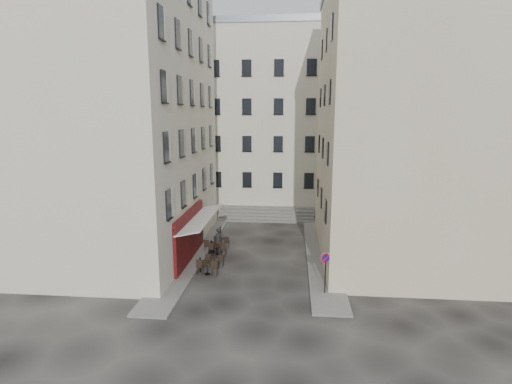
# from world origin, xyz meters

# --- Properties ---
(ground) EXTENTS (90.00, 90.00, 0.00)m
(ground) POSITION_xyz_m (0.00, 0.00, 0.00)
(ground) COLOR black
(ground) RESTS_ON ground
(sidewalk_left) EXTENTS (2.00, 22.00, 0.12)m
(sidewalk_left) POSITION_xyz_m (-4.50, 4.00, 0.06)
(sidewalk_left) COLOR slate
(sidewalk_left) RESTS_ON ground
(sidewalk_right) EXTENTS (2.00, 18.00, 0.12)m
(sidewalk_right) POSITION_xyz_m (4.50, 3.00, 0.06)
(sidewalk_right) COLOR slate
(sidewalk_right) RESTS_ON ground
(building_left) EXTENTS (12.20, 16.20, 20.60)m
(building_left) POSITION_xyz_m (-10.50, 3.00, 10.31)
(building_left) COLOR beige
(building_left) RESTS_ON ground
(building_right) EXTENTS (12.20, 14.20, 18.60)m
(building_right) POSITION_xyz_m (10.50, 3.50, 9.31)
(building_right) COLOR #C2B190
(building_right) RESTS_ON ground
(building_back) EXTENTS (18.20, 10.20, 18.60)m
(building_back) POSITION_xyz_m (-1.00, 19.00, 9.31)
(building_back) COLOR beige
(building_back) RESTS_ON ground
(cafe_storefront) EXTENTS (1.74, 7.30, 3.50)m
(cafe_storefront) POSITION_xyz_m (-4.32, 1.00, 1.88)
(cafe_storefront) COLOR #410B09
(cafe_storefront) RESTS_ON ground
(stone_steps) EXTENTS (9.00, 3.15, 0.80)m
(stone_steps) POSITION_xyz_m (0.00, 12.57, 0.40)
(stone_steps) COLOR #615E5C
(stone_steps) RESTS_ON ground
(bollard_near) EXTENTS (0.12, 0.12, 0.98)m
(bollard_near) POSITION_xyz_m (-3.25, -1.00, 0.53)
(bollard_near) COLOR black
(bollard_near) RESTS_ON ground
(bollard_mid) EXTENTS (0.12, 0.12, 0.98)m
(bollard_mid) POSITION_xyz_m (-3.25, 2.50, 0.53)
(bollard_mid) COLOR black
(bollard_mid) RESTS_ON ground
(bollard_far) EXTENTS (0.12, 0.12, 0.98)m
(bollard_far) POSITION_xyz_m (-3.25, 6.00, 0.53)
(bollard_far) COLOR black
(bollard_far) RESTS_ON ground
(no_parking_sign) EXTENTS (0.54, 0.16, 2.41)m
(no_parking_sign) POSITION_xyz_m (4.30, -3.54, 1.71)
(no_parking_sign) COLOR black
(no_parking_sign) RESTS_ON ground
(bistro_table_a) EXTENTS (1.35, 0.63, 0.95)m
(bistro_table_a) POSITION_xyz_m (-2.72, -1.36, 0.49)
(bistro_table_a) COLOR black
(bistro_table_a) RESTS_ON ground
(bistro_table_b) EXTENTS (1.18, 0.55, 0.83)m
(bistro_table_b) POSITION_xyz_m (-2.53, 0.03, 0.42)
(bistro_table_b) COLOR black
(bistro_table_b) RESTS_ON ground
(bistro_table_c) EXTENTS (1.25, 0.59, 0.88)m
(bistro_table_c) POSITION_xyz_m (-2.75, 2.14, 0.45)
(bistro_table_c) COLOR black
(bistro_table_c) RESTS_ON ground
(bistro_table_d) EXTENTS (1.30, 0.61, 0.92)m
(bistro_table_d) POSITION_xyz_m (-3.17, 2.66, 0.47)
(bistro_table_d) COLOR black
(bistro_table_d) RESTS_ON ground
(bistro_table_e) EXTENTS (1.16, 0.54, 0.82)m
(bistro_table_e) POSITION_xyz_m (-2.78, 3.90, 0.42)
(bistro_table_e) COLOR black
(bistro_table_e) RESTS_ON ground
(pedestrian) EXTENTS (0.77, 0.75, 1.79)m
(pedestrian) POSITION_xyz_m (-2.81, 2.75, 0.90)
(pedestrian) COLOR black
(pedestrian) RESTS_ON ground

